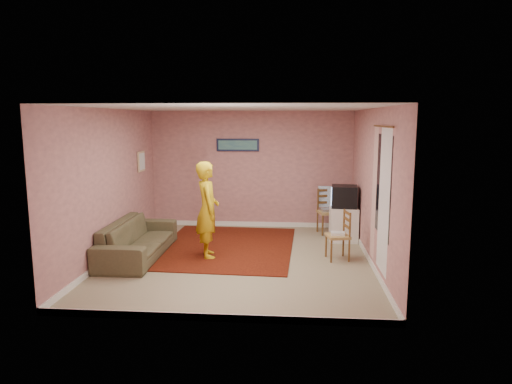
# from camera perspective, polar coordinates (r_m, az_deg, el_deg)

# --- Properties ---
(ground) EXTENTS (5.00, 5.00, 0.00)m
(ground) POSITION_cam_1_polar(r_m,az_deg,el_deg) (8.06, -2.13, -8.38)
(ground) COLOR gray
(ground) RESTS_ON ground
(wall_back) EXTENTS (4.50, 0.02, 2.60)m
(wall_back) POSITION_cam_1_polar(r_m,az_deg,el_deg) (10.24, -0.59, 2.83)
(wall_back) COLOR tan
(wall_back) RESTS_ON ground
(wall_front) EXTENTS (4.50, 0.02, 2.60)m
(wall_front) POSITION_cam_1_polar(r_m,az_deg,el_deg) (5.33, -5.28, -3.10)
(wall_front) COLOR tan
(wall_front) RESTS_ON ground
(wall_left) EXTENTS (0.02, 5.00, 2.60)m
(wall_left) POSITION_cam_1_polar(r_m,az_deg,el_deg) (8.33, -17.75, 0.94)
(wall_left) COLOR tan
(wall_left) RESTS_ON ground
(wall_right) EXTENTS (0.02, 5.00, 2.60)m
(wall_right) POSITION_cam_1_polar(r_m,az_deg,el_deg) (7.84, 14.37, 0.59)
(wall_right) COLOR tan
(wall_right) RESTS_ON ground
(ceiling) EXTENTS (4.50, 5.00, 0.02)m
(ceiling) POSITION_cam_1_polar(r_m,az_deg,el_deg) (7.69, -2.25, 10.43)
(ceiling) COLOR silver
(ceiling) RESTS_ON wall_back
(baseboard_back) EXTENTS (4.50, 0.02, 0.10)m
(baseboard_back) POSITION_cam_1_polar(r_m,az_deg,el_deg) (10.44, -0.58, -4.01)
(baseboard_back) COLOR white
(baseboard_back) RESTS_ON ground
(baseboard_front) EXTENTS (4.50, 0.02, 0.10)m
(baseboard_front) POSITION_cam_1_polar(r_m,az_deg,el_deg) (5.74, -5.07, -15.36)
(baseboard_front) COLOR white
(baseboard_front) RESTS_ON ground
(baseboard_left) EXTENTS (0.02, 5.00, 0.10)m
(baseboard_left) POSITION_cam_1_polar(r_m,az_deg,el_deg) (8.59, -17.28, -7.34)
(baseboard_left) COLOR white
(baseboard_left) RESTS_ON ground
(baseboard_right) EXTENTS (0.02, 5.00, 0.10)m
(baseboard_right) POSITION_cam_1_polar(r_m,az_deg,el_deg) (8.11, 13.95, -8.17)
(baseboard_right) COLOR white
(baseboard_right) RESTS_ON ground
(window) EXTENTS (0.01, 1.10, 1.50)m
(window) POSITION_cam_1_polar(r_m,az_deg,el_deg) (6.94, 15.64, 0.71)
(window) COLOR black
(window) RESTS_ON wall_right
(curtain_sheer) EXTENTS (0.01, 0.75, 2.10)m
(curtain_sheer) POSITION_cam_1_polar(r_m,az_deg,el_deg) (6.83, 15.69, -1.13)
(curtain_sheer) COLOR white
(curtain_sheer) RESTS_ON wall_right
(curtain_floral) EXTENTS (0.01, 0.35, 2.10)m
(curtain_floral) POSITION_cam_1_polar(r_m,az_deg,el_deg) (7.50, 14.55, -0.18)
(curtain_floral) COLOR beige
(curtain_floral) RESTS_ON wall_right
(curtain_rod) EXTENTS (0.02, 1.40, 0.02)m
(curtain_rod) POSITION_cam_1_polar(r_m,az_deg,el_deg) (6.86, 15.59, 7.92)
(curtain_rod) COLOR brown
(curtain_rod) RESTS_ON wall_right
(picture_back) EXTENTS (0.95, 0.04, 0.28)m
(picture_back) POSITION_cam_1_polar(r_m,az_deg,el_deg) (10.19, -2.30, 5.89)
(picture_back) COLOR #141937
(picture_back) RESTS_ON wall_back
(picture_left) EXTENTS (0.04, 0.38, 0.42)m
(picture_left) POSITION_cam_1_polar(r_m,az_deg,el_deg) (9.79, -14.13, 3.73)
(picture_left) COLOR #C7B289
(picture_left) RESTS_ON wall_left
(area_rug) EXTENTS (2.63, 3.23, 0.02)m
(area_rug) POSITION_cam_1_polar(r_m,az_deg,el_deg) (8.80, -3.74, -6.83)
(area_rug) COLOR black
(area_rug) RESTS_ON ground
(tv_cabinet) EXTENTS (0.54, 0.49, 0.69)m
(tv_cabinet) POSITION_cam_1_polar(r_m,az_deg,el_deg) (9.31, 10.88, -3.95)
(tv_cabinet) COLOR silver
(tv_cabinet) RESTS_ON ground
(crt_tv) EXTENTS (0.54, 0.49, 0.43)m
(crt_tv) POSITION_cam_1_polar(r_m,az_deg,el_deg) (9.20, 10.95, -0.55)
(crt_tv) COLOR black
(crt_tv) RESTS_ON tv_cabinet
(chair_a) EXTENTS (0.52, 0.50, 0.52)m
(chair_a) POSITION_cam_1_polar(r_m,az_deg,el_deg) (9.81, 9.07, -1.83)
(chair_a) COLOR tan
(chair_a) RESTS_ON ground
(dvd_player) EXTENTS (0.36, 0.29, 0.05)m
(dvd_player) POSITION_cam_1_polar(r_m,az_deg,el_deg) (9.82, 9.06, -2.21)
(dvd_player) COLOR silver
(dvd_player) RESTS_ON chair_a
(blue_throw) EXTENTS (0.43, 0.05, 0.45)m
(blue_throw) POSITION_cam_1_polar(r_m,az_deg,el_deg) (9.96, 9.01, -0.57)
(blue_throw) COLOR #84B4D8
(blue_throw) RESTS_ON chair_a
(chair_b) EXTENTS (0.44, 0.45, 0.47)m
(chair_b) POSITION_cam_1_polar(r_m,az_deg,el_deg) (8.03, 10.21, -4.70)
(chair_b) COLOR tan
(chair_b) RESTS_ON ground
(game_console) EXTENTS (0.25, 0.18, 0.05)m
(game_console) POSITION_cam_1_polar(r_m,az_deg,el_deg) (8.05, 10.19, -5.13)
(game_console) COLOR silver
(game_console) RESTS_ON chair_b
(sofa) EXTENTS (0.88, 2.21, 0.64)m
(sofa) POSITION_cam_1_polar(r_m,az_deg,el_deg) (8.37, -14.53, -5.71)
(sofa) COLOR #4D482F
(sofa) RESTS_ON ground
(person) EXTENTS (0.57, 0.71, 1.70)m
(person) POSITION_cam_1_polar(r_m,az_deg,el_deg) (8.04, -6.09, -2.22)
(person) COLOR gold
(person) RESTS_ON ground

